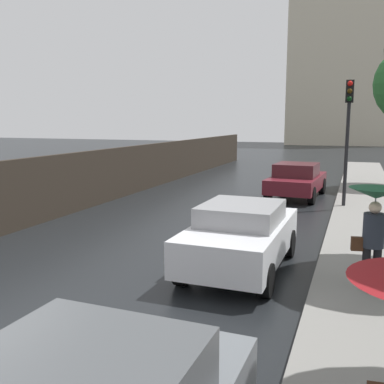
% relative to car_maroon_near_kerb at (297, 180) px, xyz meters
% --- Properties ---
extents(car_maroon_near_kerb, '(2.08, 4.15, 1.40)m').
position_rel_car_maroon_near_kerb_xyz_m(car_maroon_near_kerb, '(0.00, 0.00, 0.00)').
color(car_maroon_near_kerb, maroon).
rests_on(car_maroon_near_kerb, ground).
extents(car_white_far_ahead, '(1.85, 3.87, 1.41)m').
position_rel_car_maroon_near_kerb_xyz_m(car_white_far_ahead, '(0.07, -9.35, 0.02)').
color(car_white_far_ahead, silver).
rests_on(car_white_far_ahead, ground).
extents(pedestrian_with_umbrella_far, '(0.90, 0.90, 1.82)m').
position_rel_car_maroon_near_kerb_xyz_m(pedestrian_with_umbrella_far, '(2.57, -10.01, 0.79)').
color(pedestrian_with_umbrella_far, black).
rests_on(pedestrian_with_umbrella_far, sidewalk_strip).
extents(traffic_light, '(0.26, 0.39, 4.29)m').
position_rel_car_maroon_near_kerb_xyz_m(traffic_light, '(1.88, -1.93, 2.40)').
color(traffic_light, black).
rests_on(traffic_light, sidewalk_strip).
extents(distant_tower, '(15.23, 11.95, 34.91)m').
position_rel_car_maroon_near_kerb_xyz_m(distant_tower, '(0.27, 45.04, 13.67)').
color(distant_tower, beige).
rests_on(distant_tower, ground).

